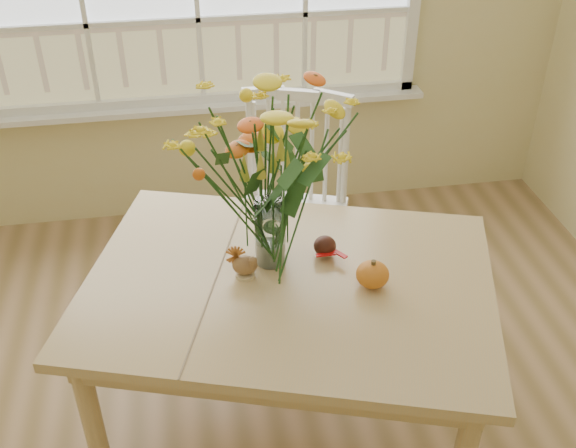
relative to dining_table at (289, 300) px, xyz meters
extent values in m
cube|color=white|center=(-0.19, 1.60, 0.04)|extent=(2.42, 0.12, 0.03)
cube|color=tan|center=(0.00, 0.00, 0.07)|extent=(1.63, 1.37, 0.04)
cube|color=tan|center=(0.00, 0.00, 0.00)|extent=(1.48, 1.22, 0.10)
cylinder|color=tan|center=(-0.70, -0.20, -0.30)|extent=(0.07, 0.07, 0.71)
cylinder|color=tan|center=(-0.45, 0.57, -0.30)|extent=(0.07, 0.07, 0.71)
cylinder|color=tan|center=(0.70, 0.20, -0.30)|extent=(0.07, 0.07, 0.71)
cube|color=white|center=(0.13, 0.71, -0.16)|extent=(0.60, 0.59, 0.05)
cube|color=white|center=(0.19, 0.88, 0.11)|extent=(0.47, 0.19, 0.55)
cylinder|color=white|center=(-0.10, 0.60, -0.42)|extent=(0.04, 0.04, 0.47)
cylinder|color=white|center=(0.01, 0.93, -0.42)|extent=(0.04, 0.04, 0.47)
cylinder|color=white|center=(0.25, 0.48, -0.42)|extent=(0.04, 0.04, 0.47)
cylinder|color=white|center=(0.36, 0.81, -0.42)|extent=(0.04, 0.04, 0.47)
cylinder|color=white|center=(-0.05, 0.12, 0.21)|extent=(0.11, 0.11, 0.24)
ellipsoid|color=#C36A16|center=(0.27, -0.08, 0.14)|extent=(0.11, 0.11, 0.09)
cylinder|color=#CCB78C|center=(-0.15, 0.05, 0.10)|extent=(0.07, 0.07, 0.01)
ellipsoid|color=brown|center=(-0.15, 0.05, 0.14)|extent=(0.10, 0.08, 0.07)
ellipsoid|color=#38160F|center=(0.15, 0.12, 0.13)|extent=(0.08, 0.08, 0.07)
camera|label=1|loc=(-0.30, -1.78, 1.56)|focal=42.00mm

